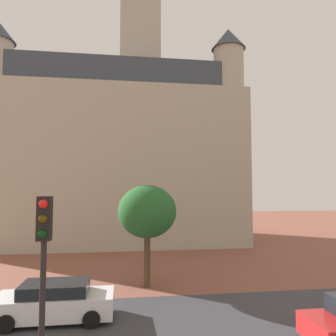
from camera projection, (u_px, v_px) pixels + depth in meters
name	position (u px, v px, depth m)	size (l,w,h in m)	color
ground_plane	(181.00, 322.00, 12.37)	(120.00, 120.00, 0.00)	brown
street_asphalt_strip	(186.00, 333.00, 11.46)	(120.00, 8.00, 0.00)	#38383D
landmark_building	(120.00, 149.00, 32.69)	(23.87, 12.30, 35.03)	#B2A893
car_white	(55.00, 302.00, 12.57)	(4.53, 2.05, 1.46)	silver
traffic_light_pole	(43.00, 272.00, 6.47)	(0.28, 0.34, 4.96)	black
tree_curb_far	(147.00, 212.00, 17.09)	(3.11, 3.11, 5.34)	#4C3823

